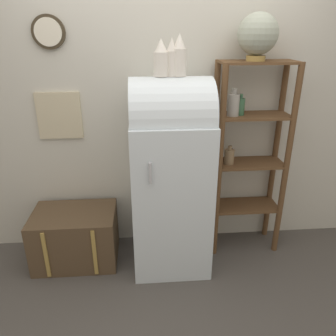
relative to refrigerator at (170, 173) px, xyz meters
The scene contains 9 objects.
ground_plane 0.86m from the refrigerator, 89.99° to the right, with size 12.00×12.00×0.00m, color #4C4742.
wall_back 0.63m from the refrigerator, 90.84° to the left, with size 7.00×0.09×2.70m.
refrigerator is the anchor object (origin of this frame).
suitcase_trunk 1.02m from the refrigerator, behind, with size 0.70×0.50×0.47m.
shelf_unit 0.71m from the refrigerator, 12.72° to the left, with size 0.63×0.31×1.69m.
globe 1.24m from the refrigerator, 11.34° to the left, with size 0.30×0.30×0.34m.
vase_left 0.89m from the refrigerator, behind, with size 0.11×0.11×0.26m.
vase_center 0.89m from the refrigerator, 45.72° to the left, with size 0.08×0.08×0.27m.
vase_right 0.90m from the refrigerator, 11.66° to the left, with size 0.10×0.10×0.29m.
Camera 1 is at (-0.22, -2.20, 1.91)m, focal length 35.00 mm.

